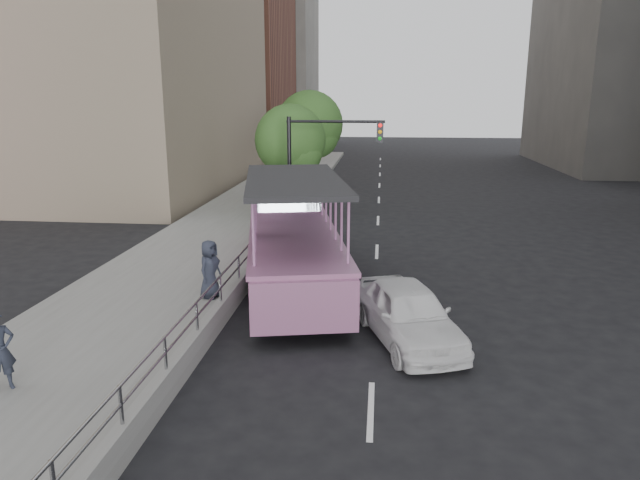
{
  "coord_description": "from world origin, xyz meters",
  "views": [
    {
      "loc": [
        1.08,
        -12.11,
        5.95
      ],
      "look_at": [
        -0.58,
        3.33,
        2.09
      ],
      "focal_mm": 32.0,
      "sensor_mm": 36.0,
      "label": 1
    }
  ],
  "objects_px": {
    "traffic_signal": "(317,157)",
    "street_tree_far": "(311,127)",
    "parking_sign": "(254,236)",
    "pedestrian_far": "(210,269)",
    "car": "(408,313)",
    "duck_boat": "(292,240)",
    "street_tree_near": "(292,143)"
  },
  "relations": [
    {
      "from": "parking_sign",
      "to": "traffic_signal",
      "type": "relative_size",
      "value": 0.58
    },
    {
      "from": "pedestrian_far",
      "to": "street_tree_far",
      "type": "height_order",
      "value": "street_tree_far"
    },
    {
      "from": "car",
      "to": "street_tree_far",
      "type": "distance_m",
      "value": 21.41
    },
    {
      "from": "duck_boat",
      "to": "street_tree_far",
      "type": "height_order",
      "value": "street_tree_far"
    },
    {
      "from": "traffic_signal",
      "to": "street_tree_far",
      "type": "bearing_deg",
      "value": 98.43
    },
    {
      "from": "duck_boat",
      "to": "street_tree_far",
      "type": "xyz_separation_m",
      "value": [
        -1.29,
        15.8,
        2.95
      ]
    },
    {
      "from": "street_tree_near",
      "to": "duck_boat",
      "type": "bearing_deg",
      "value": -81.37
    },
    {
      "from": "traffic_signal",
      "to": "parking_sign",
      "type": "bearing_deg",
      "value": -97.03
    },
    {
      "from": "car",
      "to": "street_tree_near",
      "type": "distance_m",
      "value": 15.71
    },
    {
      "from": "parking_sign",
      "to": "traffic_signal",
      "type": "xyz_separation_m",
      "value": [
        1.0,
        8.07,
        1.62
      ]
    },
    {
      "from": "parking_sign",
      "to": "traffic_signal",
      "type": "distance_m",
      "value": 8.29
    },
    {
      "from": "duck_boat",
      "to": "traffic_signal",
      "type": "bearing_deg",
      "value": 89.01
    },
    {
      "from": "duck_boat",
      "to": "pedestrian_far",
      "type": "relative_size",
      "value": 6.59
    },
    {
      "from": "pedestrian_far",
      "to": "traffic_signal",
      "type": "relative_size",
      "value": 0.33
    },
    {
      "from": "street_tree_far",
      "to": "duck_boat",
      "type": "bearing_deg",
      "value": -85.34
    },
    {
      "from": "parking_sign",
      "to": "street_tree_near",
      "type": "xyz_separation_m",
      "value": [
        -0.6,
        11.5,
        1.94
      ]
    },
    {
      "from": "car",
      "to": "pedestrian_far",
      "type": "bearing_deg",
      "value": 143.26
    },
    {
      "from": "duck_boat",
      "to": "parking_sign",
      "type": "relative_size",
      "value": 3.72
    },
    {
      "from": "street_tree_near",
      "to": "traffic_signal",
      "type": "bearing_deg",
      "value": -65.02
    },
    {
      "from": "pedestrian_far",
      "to": "car",
      "type": "bearing_deg",
      "value": -88.98
    },
    {
      "from": "parking_sign",
      "to": "street_tree_far",
      "type": "distance_m",
      "value": 17.67
    },
    {
      "from": "car",
      "to": "parking_sign",
      "type": "height_order",
      "value": "parking_sign"
    },
    {
      "from": "pedestrian_far",
      "to": "traffic_signal",
      "type": "xyz_separation_m",
      "value": [
        2.07,
        9.25,
        2.34
      ]
    },
    {
      "from": "car",
      "to": "street_tree_near",
      "type": "xyz_separation_m",
      "value": [
        -5.15,
        14.52,
        3.07
      ]
    },
    {
      "from": "car",
      "to": "duck_boat",
      "type": "bearing_deg",
      "value": 109.26
    },
    {
      "from": "duck_boat",
      "to": "traffic_signal",
      "type": "relative_size",
      "value": 2.17
    },
    {
      "from": "duck_boat",
      "to": "street_tree_far",
      "type": "relative_size",
      "value": 1.75
    },
    {
      "from": "traffic_signal",
      "to": "street_tree_far",
      "type": "xyz_separation_m",
      "value": [
        -1.4,
        9.43,
        0.81
      ]
    },
    {
      "from": "parking_sign",
      "to": "street_tree_near",
      "type": "relative_size",
      "value": 0.53
    },
    {
      "from": "pedestrian_far",
      "to": "street_tree_near",
      "type": "distance_m",
      "value": 12.96
    },
    {
      "from": "parking_sign",
      "to": "street_tree_near",
      "type": "height_order",
      "value": "street_tree_near"
    },
    {
      "from": "street_tree_far",
      "to": "street_tree_near",
      "type": "bearing_deg",
      "value": -91.91
    }
  ]
}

